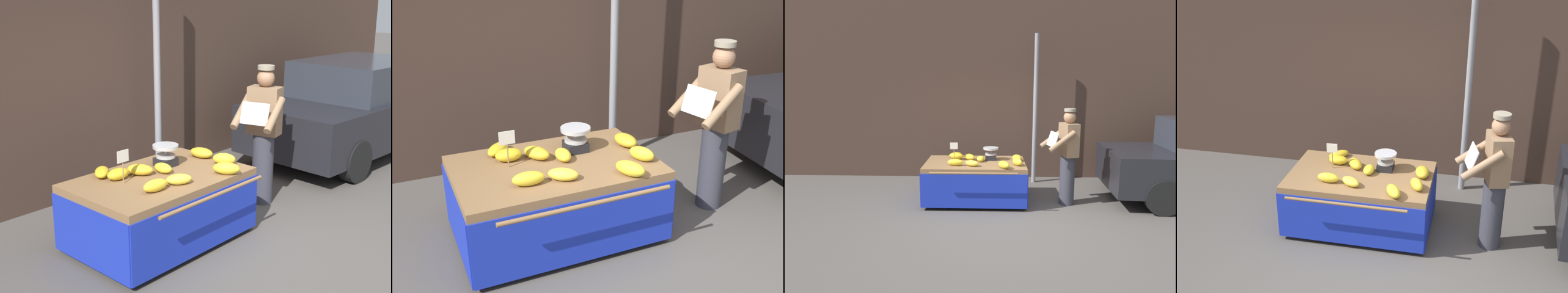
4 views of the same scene
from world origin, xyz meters
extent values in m
plane|color=#514C47|center=(0.00, 0.00, 0.00)|extent=(60.00, 60.00, 0.00)
cube|color=#473328|center=(0.00, 2.81, 2.11)|extent=(16.00, 0.24, 4.22)
cylinder|color=gray|center=(0.70, 2.28, 1.57)|extent=(0.09, 0.09, 3.15)
cube|color=olive|center=(-0.52, 1.00, 0.69)|extent=(1.79, 1.14, 0.08)
cylinder|color=black|center=(-1.33, 1.00, 0.33)|extent=(0.05, 0.66, 0.66)
cylinder|color=#B7B7BC|center=(-1.36, 1.00, 0.33)|extent=(0.01, 0.12, 0.12)
cylinder|color=black|center=(0.30, 1.00, 0.33)|extent=(0.05, 0.66, 0.66)
cylinder|color=#B7B7BC|center=(0.33, 1.00, 0.33)|extent=(0.01, 0.12, 0.12)
cylinder|color=#4C4742|center=(-0.52, 1.49, 0.33)|extent=(0.05, 0.05, 0.65)
cube|color=#192DB2|center=(-0.52, 0.43, 0.36)|extent=(1.79, 0.02, 0.59)
cube|color=#192DB2|center=(-0.52, 1.57, 0.36)|extent=(1.79, 0.02, 0.59)
cube|color=#192DB2|center=(-1.41, 1.00, 0.36)|extent=(0.02, 1.14, 0.59)
cube|color=#192DB2|center=(0.38, 1.00, 0.36)|extent=(0.02, 1.14, 0.59)
cylinder|color=olive|center=(-0.52, 0.25, 0.71)|extent=(1.44, 0.04, 0.04)
cube|color=black|center=(-0.23, 1.19, 0.78)|extent=(0.20, 0.20, 0.09)
cylinder|color=#B7B7BC|center=(-0.23, 1.19, 0.88)|extent=(0.02, 0.02, 0.11)
cylinder|color=#B7B7BC|center=(-0.23, 1.19, 0.95)|extent=(0.28, 0.28, 0.03)
cylinder|color=#B7B7BC|center=(-0.23, 1.19, 0.84)|extent=(0.21, 0.21, 0.03)
cylinder|color=#997A51|center=(-0.91, 1.09, 0.84)|extent=(0.01, 0.01, 0.22)
cube|color=white|center=(-0.91, 1.09, 1.01)|extent=(0.14, 0.01, 0.12)
ellipsoid|color=yellow|center=(-0.01, 0.53, 0.80)|extent=(0.26, 0.31, 0.13)
ellipsoid|color=gold|center=(-0.92, 1.42, 0.78)|extent=(0.30, 0.32, 0.09)
ellipsoid|color=gold|center=(-0.63, 1.17, 0.79)|extent=(0.27, 0.32, 0.11)
ellipsoid|color=gold|center=(0.25, 1.11, 0.79)|extent=(0.21, 0.31, 0.11)
ellipsoid|color=yellow|center=(0.23, 0.75, 0.80)|extent=(0.23, 0.28, 0.13)
ellipsoid|color=yellow|center=(-0.85, 0.70, 0.79)|extent=(0.28, 0.14, 0.12)
ellipsoid|color=gold|center=(-0.87, 1.22, 0.79)|extent=(0.25, 0.16, 0.12)
ellipsoid|color=yellow|center=(-0.56, 0.68, 0.78)|extent=(0.29, 0.25, 0.10)
ellipsoid|color=yellow|center=(-0.42, 1.04, 0.78)|extent=(0.14, 0.23, 0.10)
cylinder|color=#383842|center=(1.13, 0.88, 0.44)|extent=(0.26, 0.26, 0.88)
cube|color=#8C6B4C|center=(1.13, 0.88, 1.17)|extent=(0.31, 0.42, 0.58)
sphere|color=#9E7051|center=(1.13, 0.88, 1.56)|extent=(0.21, 0.21, 0.21)
cylinder|color=gray|center=(1.13, 0.88, 1.69)|extent=(0.20, 0.20, 0.05)
cylinder|color=#8C6B4C|center=(0.97, 0.62, 1.18)|extent=(0.49, 0.20, 0.37)
cylinder|color=#8C6B4C|center=(0.87, 1.03, 1.18)|extent=(0.49, 0.20, 0.37)
cube|color=silver|center=(0.84, 0.81, 1.19)|extent=(0.17, 0.35, 0.25)
camera|label=1|loc=(-4.13, -2.82, 2.55)|focal=49.88mm
camera|label=2|loc=(-1.84, -2.73, 2.61)|focal=45.15mm
camera|label=3|loc=(-0.24, -5.32, 2.17)|focal=32.79mm
camera|label=4|loc=(0.90, -4.61, 3.63)|focal=47.19mm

